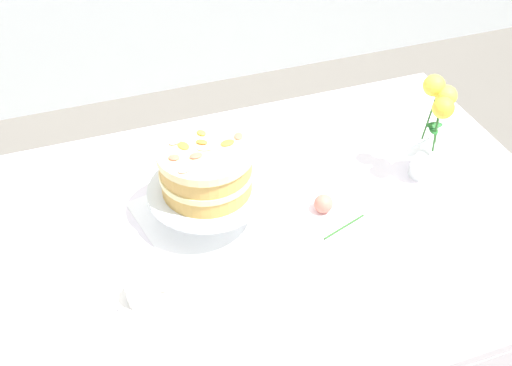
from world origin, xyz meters
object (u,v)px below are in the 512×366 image
(teacup, at_px, (144,295))
(fallen_rose, at_px, (324,204))
(dining_table, at_px, (288,249))
(cake_stand, at_px, (208,193))
(layer_cake, at_px, (206,168))
(flower_vase, at_px, (431,135))

(teacup, bearing_deg, fallen_rose, 15.30)
(dining_table, height_order, teacup, teacup)
(cake_stand, distance_m, teacup, 0.30)
(cake_stand, relative_size, layer_cake, 1.28)
(layer_cake, bearing_deg, flower_vase, -2.96)
(layer_cake, bearing_deg, teacup, -134.85)
(teacup, bearing_deg, dining_table, 16.91)
(dining_table, height_order, fallen_rose, fallen_rose)
(cake_stand, relative_size, teacup, 2.39)
(cake_stand, bearing_deg, flower_vase, -2.95)
(cake_stand, height_order, fallen_rose, cake_stand)
(cake_stand, xyz_separation_m, teacup, (-0.20, -0.21, -0.06))
(teacup, distance_m, fallen_rose, 0.50)
(layer_cake, bearing_deg, fallen_rose, -14.53)
(dining_table, height_order, layer_cake, layer_cake)
(layer_cake, distance_m, fallen_rose, 0.32)
(dining_table, height_order, flower_vase, flower_vase)
(cake_stand, height_order, layer_cake, layer_cake)
(flower_vase, bearing_deg, fallen_rose, -172.28)
(flower_vase, bearing_deg, layer_cake, 177.04)
(cake_stand, bearing_deg, fallen_rose, -14.53)
(dining_table, bearing_deg, teacup, -163.09)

